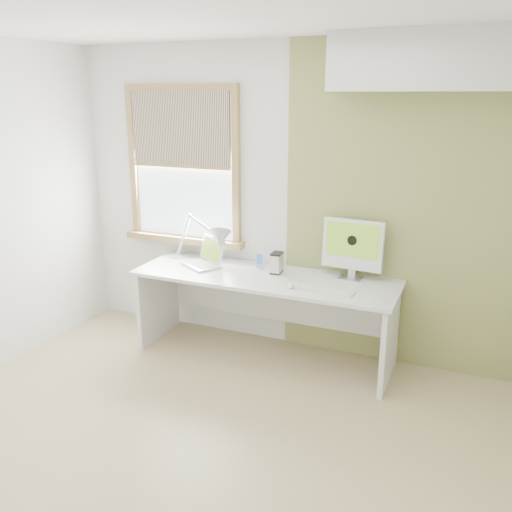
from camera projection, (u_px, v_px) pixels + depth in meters
The scene contains 12 objects.
room at pixel (184, 254), 3.10m from camera, with size 4.04×3.54×2.64m.
accent_wall at pixel (408, 210), 4.26m from camera, with size 2.00×0.02×2.60m, color #989E51.
soffit at pixel (447, 59), 3.72m from camera, with size 1.60×0.40×0.42m, color white.
window at pixel (183, 167), 4.91m from camera, with size 1.20×0.14×1.42m.
desk at pixel (267, 296), 4.61m from camera, with size 2.20×0.70×0.73m.
desk_lamp at pixel (212, 240), 4.75m from camera, with size 0.72×0.37×0.42m.
laptop at pixel (206, 259), 4.77m from camera, with size 0.43×0.41×0.24m.
phone_dock at pixel (260, 264), 4.68m from camera, with size 0.10×0.10×0.14m.
external_drive at pixel (277, 263), 4.56m from camera, with size 0.09×0.14×0.17m.
imac at pixel (353, 246), 4.38m from camera, with size 0.50×0.18×0.49m.
keyboard at pixel (326, 290), 4.16m from camera, with size 0.43×0.14×0.02m.
mouse at pixel (291, 286), 4.23m from camera, with size 0.06×0.10×0.03m, color white.
Camera 1 is at (1.53, -2.58, 2.17)m, focal length 38.28 mm.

